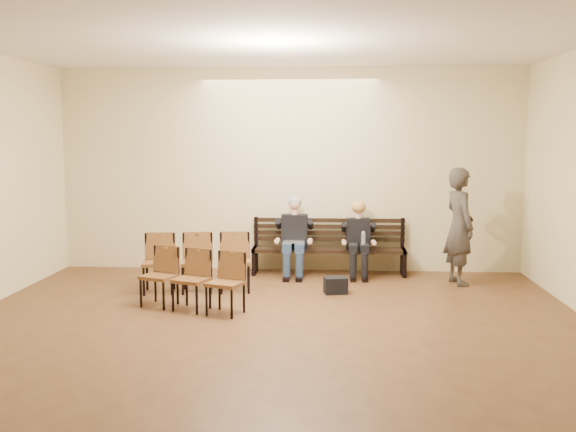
# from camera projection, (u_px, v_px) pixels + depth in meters

# --- Properties ---
(ground) EXTENTS (10.00, 10.00, 0.00)m
(ground) POSITION_uv_depth(u_px,v_px,m) (257.00, 372.00, 6.36)
(ground) COLOR brown
(ground) RESTS_ON ground
(room_walls) EXTENTS (8.02, 10.01, 3.51)m
(room_walls) POSITION_uv_depth(u_px,v_px,m) (264.00, 116.00, 6.83)
(room_walls) COLOR beige
(room_walls) RESTS_ON ground
(bench) EXTENTS (2.60, 0.90, 0.45)m
(bench) POSITION_uv_depth(u_px,v_px,m) (329.00, 261.00, 10.90)
(bench) COLOR black
(bench) RESTS_ON ground
(seated_man) EXTENTS (0.54, 0.75, 1.30)m
(seated_man) POSITION_uv_depth(u_px,v_px,m) (294.00, 237.00, 10.76)
(seated_man) COLOR black
(seated_man) RESTS_ON ground
(seated_woman) EXTENTS (0.49, 0.68, 1.14)m
(seated_woman) POSITION_uv_depth(u_px,v_px,m) (358.00, 243.00, 10.70)
(seated_woman) COLOR black
(seated_woman) RESTS_ON ground
(laptop) EXTENTS (0.41, 0.35, 0.26)m
(laptop) POSITION_uv_depth(u_px,v_px,m) (294.00, 243.00, 10.64)
(laptop) COLOR silver
(laptop) RESTS_ON bench
(water_bottle) EXTENTS (0.08, 0.08, 0.22)m
(water_bottle) POSITION_uv_depth(u_px,v_px,m) (363.00, 245.00, 10.50)
(water_bottle) COLOR silver
(water_bottle) RESTS_ON bench
(bag) EXTENTS (0.37, 0.29, 0.25)m
(bag) POSITION_uv_depth(u_px,v_px,m) (336.00, 285.00, 9.55)
(bag) COLOR black
(bag) RESTS_ON ground
(passerby) EXTENTS (0.69, 0.88, 2.13)m
(passerby) POSITION_uv_depth(u_px,v_px,m) (460.00, 218.00, 10.07)
(passerby) COLOR #38332D
(passerby) RESTS_ON ground
(chair_row_front) EXTENTS (1.65, 0.72, 0.89)m
(chair_row_front) POSITION_uv_depth(u_px,v_px,m) (197.00, 263.00, 9.62)
(chair_row_front) COLOR brown
(chair_row_front) RESTS_ON ground
(chair_row_back) EXTENTS (1.54, 0.93, 0.82)m
(chair_row_back) POSITION_uv_depth(u_px,v_px,m) (191.00, 280.00, 8.61)
(chair_row_back) COLOR brown
(chair_row_back) RESTS_ON ground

